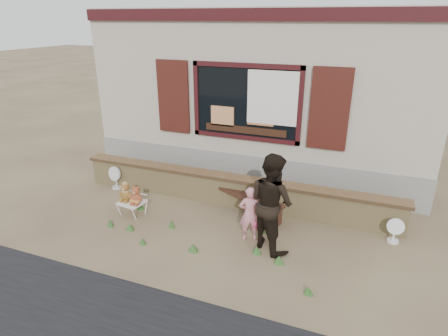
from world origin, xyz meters
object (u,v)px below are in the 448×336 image
at_px(teddy_bear_right, 136,195).
at_px(adult, 271,202).
at_px(teddy_bear_left, 126,191).
at_px(child, 250,214).
at_px(folding_chair, 132,203).
at_px(bench, 247,199).

xyz_separation_m(teddy_bear_right, adult, (2.79, -0.10, 0.39)).
distance_m(teddy_bear_left, adult, 3.10).
bearing_deg(child, folding_chair, -23.72).
relative_size(teddy_bear_left, teddy_bear_right, 1.03).
bearing_deg(bench, teddy_bear_right, -130.95).
xyz_separation_m(folding_chair, teddy_bear_left, (-0.14, 0.02, 0.23)).
xyz_separation_m(bench, adult, (0.75, -1.02, 0.56)).
distance_m(bench, teddy_bear_left, 2.49).
xyz_separation_m(bench, teddy_bear_right, (-2.04, -0.92, 0.17)).
height_order(teddy_bear_right, adult, adult).
distance_m(folding_chair, teddy_bear_right, 0.26).
bearing_deg(folding_chair, child, 7.46).
relative_size(bench, adult, 0.96).
xyz_separation_m(bench, folding_chair, (-2.18, -0.90, -0.05)).
height_order(folding_chair, adult, adult).
bearing_deg(teddy_bear_right, child, 7.89).
relative_size(bench, teddy_bear_left, 4.26).
relative_size(folding_chair, teddy_bear_left, 1.35).
xyz_separation_m(folding_chair, child, (2.52, -0.03, 0.26)).
height_order(folding_chair, teddy_bear_right, teddy_bear_right).
height_order(teddy_bear_left, teddy_bear_right, teddy_bear_left).
distance_m(child, adult, 0.55).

